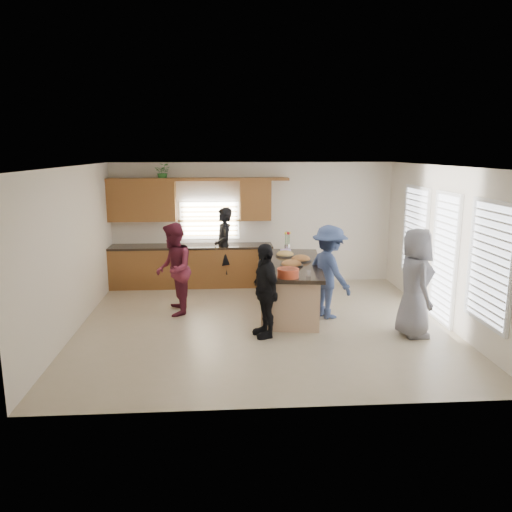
{
  "coord_description": "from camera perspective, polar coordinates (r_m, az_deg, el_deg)",
  "views": [
    {
      "loc": [
        -0.7,
        -8.5,
        3.06
      ],
      "look_at": [
        -0.09,
        0.48,
        1.15
      ],
      "focal_mm": 35.0,
      "sensor_mm": 36.0,
      "label": 1
    }
  ],
  "objects": [
    {
      "name": "back_cabinetry",
      "position": [
        11.46,
        -7.64,
        1.06
      ],
      "size": [
        4.08,
        0.66,
        2.46
      ],
      "color": "brown",
      "rests_on": "ground"
    },
    {
      "name": "platter_back",
      "position": [
        10.2,
        3.34,
        0.17
      ],
      "size": [
        0.39,
        0.39,
        0.16
      ],
      "color": "black",
      "rests_on": "island"
    },
    {
      "name": "clear_cup",
      "position": [
        8.6,
        6.02,
        -1.97
      ],
      "size": [
        0.08,
        0.08,
        0.09
      ],
      "primitive_type": "cylinder",
      "color": "white",
      "rests_on": "island"
    },
    {
      "name": "woman_right_front",
      "position": [
        8.68,
        17.71,
        -2.93
      ],
      "size": [
        0.6,
        0.9,
        1.83
      ],
      "primitive_type": "imported",
      "rotation": [
        0.0,
        0.0,
        1.55
      ],
      "color": "slate",
      "rests_on": "ground"
    },
    {
      "name": "flower_vase",
      "position": [
        10.7,
        3.62,
        1.74
      ],
      "size": [
        0.14,
        0.14,
        0.41
      ],
      "color": "silver",
      "rests_on": "island"
    },
    {
      "name": "platter_front",
      "position": [
        9.33,
        4.07,
        -0.96
      ],
      "size": [
        0.42,
        0.42,
        0.17
      ],
      "color": "black",
      "rests_on": "island"
    },
    {
      "name": "floor",
      "position": [
        9.06,
        0.8,
        -7.76
      ],
      "size": [
        6.5,
        6.5,
        0.0
      ],
      "primitive_type": "plane",
      "color": "tan",
      "rests_on": "ground"
    },
    {
      "name": "platter_mid",
      "position": [
        9.78,
        5.15,
        -0.37
      ],
      "size": [
        0.41,
        0.41,
        0.17
      ],
      "color": "black",
      "rests_on": "island"
    },
    {
      "name": "woman_left_mid",
      "position": [
        9.49,
        -9.39,
        -1.5
      ],
      "size": [
        0.72,
        0.9,
        1.75
      ],
      "primitive_type": "imported",
      "rotation": [
        0.0,
        0.0,
        -1.5
      ],
      "color": "maroon",
      "rests_on": "ground"
    },
    {
      "name": "potted_plant",
      "position": [
        11.41,
        -10.58,
        9.41
      ],
      "size": [
        0.38,
        0.34,
        0.38
      ],
      "primitive_type": "imported",
      "rotation": [
        0.0,
        0.0,
        -0.14
      ],
      "color": "#337D32",
      "rests_on": "back_cabinetry"
    },
    {
      "name": "salad_bowl",
      "position": [
        8.47,
        3.68,
        -1.89
      ],
      "size": [
        0.37,
        0.37,
        0.15
      ],
      "color": "#BF4022",
      "rests_on": "island"
    },
    {
      "name": "plate_stack",
      "position": [
        10.6,
        3.4,
        0.6
      ],
      "size": [
        0.23,
        0.23,
        0.05
      ],
      "primitive_type": "cylinder",
      "color": "#BE93D5",
      "rests_on": "island"
    },
    {
      "name": "woman_left_front",
      "position": [
        8.27,
        1.04,
        -3.95
      ],
      "size": [
        0.62,
        1.0,
        1.58
      ],
      "primitive_type": "imported",
      "rotation": [
        0.0,
        0.0,
        -1.3
      ],
      "color": "black",
      "rests_on": "ground"
    },
    {
      "name": "right_wall_glazing",
      "position": [
        9.4,
        20.87,
        0.65
      ],
      "size": [
        0.06,
        4.0,
        2.25
      ],
      "color": "white",
      "rests_on": "ground"
    },
    {
      "name": "woman_right_back",
      "position": [
        9.3,
        8.35,
        -1.8
      ],
      "size": [
        1.05,
        1.28,
        1.73
      ],
      "primitive_type": "imported",
      "rotation": [
        0.0,
        0.0,
        2.0
      ],
      "color": "navy",
      "rests_on": "ground"
    },
    {
      "name": "room_shell",
      "position": [
        8.61,
        0.84,
        4.24
      ],
      "size": [
        6.52,
        6.02,
        2.81
      ],
      "color": "silver",
      "rests_on": "ground"
    },
    {
      "name": "island",
      "position": [
        9.72,
        3.89,
        -3.61
      ],
      "size": [
        1.48,
        2.82,
        0.95
      ],
      "rotation": [
        0.0,
        0.0,
        -0.13
      ],
      "color": "tan",
      "rests_on": "ground"
    },
    {
      "name": "woman_left_back",
      "position": [
        11.31,
        -3.69,
        0.97
      ],
      "size": [
        0.55,
        0.73,
        1.81
      ],
      "primitive_type": "imported",
      "rotation": [
        0.0,
        0.0,
        -1.38
      ],
      "color": "black",
      "rests_on": "ground"
    }
  ]
}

